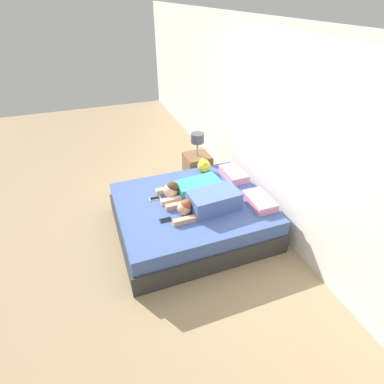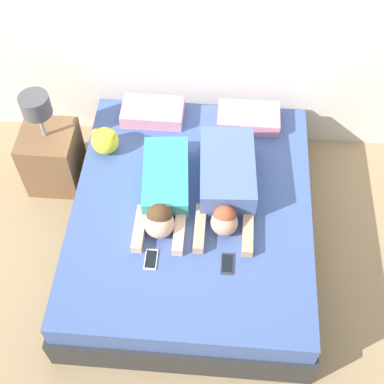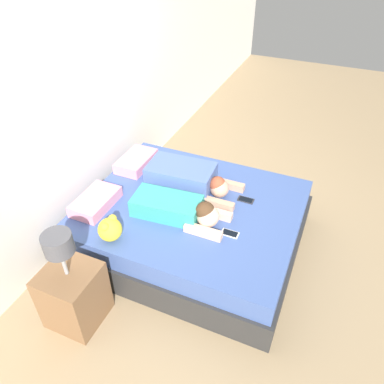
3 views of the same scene
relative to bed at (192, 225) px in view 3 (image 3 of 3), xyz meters
The scene contains 11 objects.
ground_plane 0.25m from the bed, ahead, with size 12.00×12.00×0.00m, color #9E8460.
wall_back 1.57m from the bed, 90.00° to the left, with size 12.00×0.06×2.60m.
bed is the anchor object (origin of this frame).
pillow_head_left 0.94m from the bed, 114.65° to the left, with size 0.47×0.28×0.11m.
pillow_head_right 0.94m from the bed, 65.35° to the left, with size 0.47×0.28×0.11m.
person_left 0.40m from the bed, behind, with size 0.37×0.89×0.23m.
person_right 0.45m from the bed, 31.35° to the left, with size 0.41×0.93×0.24m.
cell_phone_left 0.57m from the bed, 116.93° to the right, with size 0.08×0.15×0.01m.
cell_phone_right 0.58m from the bed, 59.40° to the right, with size 0.08×0.15×0.01m.
plush_toy 0.89m from the bed, 146.46° to the left, with size 0.20×0.20×0.21m.
nightstand 1.27m from the bed, 155.64° to the left, with size 0.41×0.41×0.93m.
Camera 3 is at (-2.47, -1.07, 2.74)m, focal length 35.00 mm.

